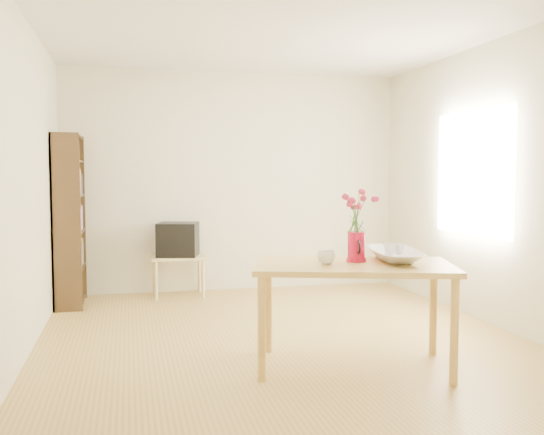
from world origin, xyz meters
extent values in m
plane|color=#A5813A|center=(0.00, 0.00, 0.00)|extent=(4.50, 4.50, 0.00)
plane|color=white|center=(0.00, 0.00, 2.60)|extent=(4.50, 4.50, 0.00)
plane|color=beige|center=(0.00, 2.25, 1.30)|extent=(4.00, 0.00, 4.00)
plane|color=beige|center=(0.00, -2.25, 1.30)|extent=(4.00, 0.00, 4.00)
plane|color=beige|center=(-2.00, 0.00, 1.30)|extent=(0.00, 4.50, 4.50)
plane|color=beige|center=(2.00, 0.00, 1.30)|extent=(0.00, 4.50, 4.50)
plane|color=white|center=(1.98, 0.30, 1.40)|extent=(0.00, 1.30, 1.30)
cube|color=#BA8E40|center=(0.31, -0.91, 0.73)|extent=(1.55, 1.16, 0.04)
cylinder|color=#BA8E40|center=(-0.39, -1.05, 0.35)|extent=(0.06, 0.06, 0.71)
cylinder|color=#BA8E40|center=(0.82, -1.41, 0.35)|extent=(0.06, 0.06, 0.71)
cylinder|color=#BA8E40|center=(-0.20, -0.41, 0.35)|extent=(0.06, 0.06, 0.71)
cylinder|color=#BA8E40|center=(1.01, -0.77, 0.35)|extent=(0.06, 0.06, 0.71)
cube|color=#D0B975|center=(-0.70, 1.97, 0.45)|extent=(0.60, 0.45, 0.03)
cylinder|color=#D0B975|center=(-0.96, 1.78, 0.22)|extent=(0.04, 0.04, 0.43)
cylinder|color=#D0B975|center=(-0.44, 1.78, 0.22)|extent=(0.04, 0.04, 0.43)
cylinder|color=#D0B975|center=(-0.96, 2.15, 0.22)|extent=(0.04, 0.04, 0.43)
cylinder|color=#D0B975|center=(-0.44, 2.15, 0.22)|extent=(0.04, 0.04, 0.43)
cube|color=#301F10|center=(-1.85, 1.41, 0.90)|extent=(0.28, 0.02, 1.80)
cube|color=#301F10|center=(-1.85, 2.09, 0.90)|extent=(0.28, 0.03, 1.80)
cube|color=#301F10|center=(-1.98, 1.75, 0.90)|extent=(0.02, 0.70, 1.80)
cube|color=#301F10|center=(-1.85, 1.75, 0.04)|extent=(0.27, 0.65, 0.02)
cube|color=#301F10|center=(-1.85, 1.75, 0.40)|extent=(0.27, 0.65, 0.02)
cube|color=#301F10|center=(-1.85, 1.75, 0.78)|extent=(0.27, 0.65, 0.02)
cube|color=#301F10|center=(-1.85, 1.75, 1.16)|extent=(0.27, 0.65, 0.02)
cube|color=#301F10|center=(-1.85, 1.75, 1.52)|extent=(0.27, 0.65, 0.02)
cube|color=#301F10|center=(-1.85, 1.75, 1.78)|extent=(0.27, 0.65, 0.02)
cylinder|color=#B90A2D|center=(0.36, -0.82, 0.85)|extent=(0.12, 0.12, 0.21)
cylinder|color=#B90A2D|center=(0.36, -0.82, 0.76)|extent=(0.14, 0.14, 0.02)
cylinder|color=#B90A2D|center=(0.36, -0.82, 0.96)|extent=(0.13, 0.13, 0.01)
cone|color=#B90A2D|center=(0.37, -0.88, 0.94)|extent=(0.06, 0.07, 0.06)
torus|color=black|center=(0.35, -0.75, 0.86)|extent=(0.03, 0.10, 0.10)
imported|color=white|center=(0.11, -0.89, 0.80)|extent=(0.13, 0.13, 0.09)
imported|color=white|center=(0.65, -0.84, 0.99)|extent=(0.58, 0.58, 0.47)
imported|color=white|center=(0.61, -0.84, 0.94)|extent=(0.10, 0.10, 0.07)
imported|color=white|center=(0.70, -0.82, 0.94)|extent=(0.08, 0.08, 0.07)
cube|color=black|center=(-0.70, 1.97, 0.65)|extent=(0.52, 0.49, 0.38)
cube|color=black|center=(-0.70, 2.04, 0.67)|extent=(0.35, 0.29, 0.27)
cube|color=black|center=(-0.70, 1.76, 0.67)|extent=(0.33, 0.09, 0.27)
camera|label=1|loc=(-1.24, -4.92, 1.38)|focal=40.00mm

